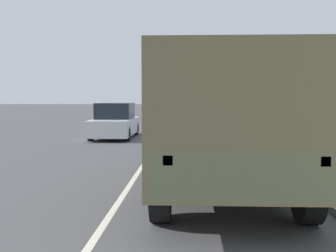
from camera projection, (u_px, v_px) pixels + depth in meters
The scene contains 9 objects.
ground_plane at pixel (174, 118), 39.03m from camera, with size 180.00×180.00×0.00m, color #4C4C4F.
lane_centre_stripe at pixel (174, 118), 39.03m from camera, with size 0.12×120.00×0.00m.
sidewalk_right at pixel (222, 118), 38.82m from camera, with size 1.80×120.00×0.12m.
grass_strip_right at pixel (270, 118), 38.63m from camera, with size 7.00×120.00×0.02m.
military_truck at pixel (222, 114), 8.63m from camera, with size 2.50×7.29×2.74m.
car_nearest_ahead at pixel (115, 122), 20.04m from camera, with size 1.83×4.86×1.65m.
car_second_ahead at pixel (199, 115), 28.59m from camera, with size 1.82×4.78×1.68m.
car_third_ahead at pixel (158, 110), 43.14m from camera, with size 1.94×4.21×1.50m.
car_fourth_ahead at pixel (164, 106), 59.13m from camera, with size 1.74×4.47×1.68m.
Camera 1 is at (1.24, 1.03, 1.89)m, focal length 45.00 mm.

